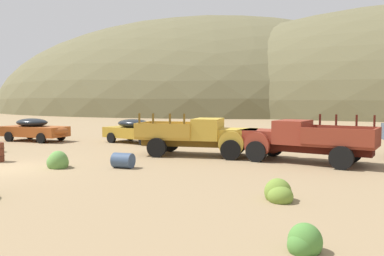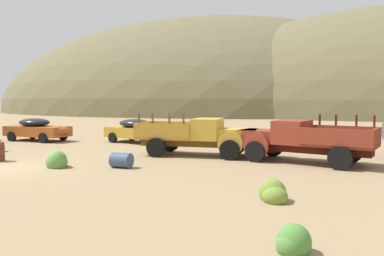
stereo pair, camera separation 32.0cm
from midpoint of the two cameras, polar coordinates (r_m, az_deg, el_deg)
ground_plane at (r=17.65m, az=-26.87°, el=-5.44°), size 300.00×300.00×0.00m
hill_center at (r=101.64m, az=1.42°, el=2.54°), size 112.06×85.82×46.06m
car_oxide_orange at (r=28.40m, az=-22.37°, el=-0.19°), size 4.78×2.11×1.57m
car_mustard at (r=25.38m, az=-8.38°, el=-0.40°), size 5.06×2.79×1.57m
truck_faded_yellow at (r=19.33m, az=1.60°, el=-1.21°), size 6.20×3.03×2.16m
truck_rust_red at (r=18.10m, az=14.55°, el=-1.70°), size 6.28×3.29×2.16m
oil_drum_tipped at (r=16.23m, az=-10.77°, el=-4.75°), size 0.85×0.64×0.63m
bush_lone_scrub at (r=17.02m, az=-19.81°, el=-4.80°), size 1.06×0.99×0.93m
bush_front_left at (r=11.08m, az=11.95°, el=-9.54°), size 0.84×0.87×0.79m
bush_between_trucks at (r=7.65m, az=15.11°, el=-16.15°), size 0.64×0.62×0.69m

